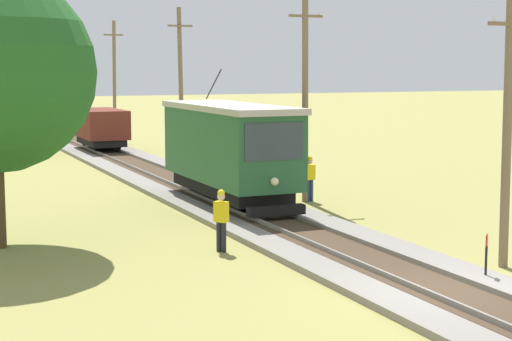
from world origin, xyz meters
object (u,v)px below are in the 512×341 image
Objects in this scene: freight_car at (101,127)px; trackside_signal_marker at (486,255)px; red_tram at (229,148)px; utility_pole_near_tram at (305,95)px; second_worker at (310,176)px; utility_pole_mid at (181,83)px; track_worker at (221,218)px; utility_pole_distant at (78,83)px; utility_pole_horizon at (48,78)px; utility_pole_far at (114,79)px; utility_pole_foreground at (507,127)px.

freight_car is 33.96m from trackside_signal_marker.
utility_pole_near_tram is (3.07, -0.15, 1.94)m from red_tram.
freight_car reaches higher than trackside_signal_marker.
second_worker is (0.17, -0.10, -3.15)m from utility_pole_near_tram.
utility_pole_mid reaches higher than utility_pole_near_tram.
second_worker is at bearing -165.33° from track_worker.
utility_pole_distant is (0.00, 27.88, -0.50)m from utility_pole_mid.
freight_car is 37.37m from utility_pole_horizon.
utility_pole_distant is at bearing 90.00° from utility_pole_mid.
freight_car is 0.66× the size of utility_pole_horizon.
utility_pole_far is at bearing 84.17° from red_tram.
freight_car is 0.62× the size of utility_pole_far.
freight_car is at bearing 92.79° from trackside_signal_marker.
red_tram is 1.02× the size of utility_pole_mid.
utility_pole_distant is 43.19m from second_worker.
second_worker is (3.24, -0.25, -1.21)m from red_tram.
utility_pole_horizon reaches higher than utility_pole_foreground.
second_worker is (0.17, -58.59, -3.03)m from utility_pole_horizon.
utility_pole_near_tram is at bearing -90.00° from utility_pole_horizon.
utility_pole_horizon is at bearing 85.28° from freight_car.
utility_pole_distant is (0.00, 12.80, -0.51)m from utility_pole_far.
red_tram is 4.79× the size of second_worker.
trackside_signal_marker is 12.58m from second_worker.
trackside_signal_marker is at bearing -87.21° from freight_car.
freight_car is 21.71m from utility_pole_near_tram.
utility_pole_horizon reaches higher than second_worker.
utility_pole_near_tram is at bearing -90.00° from utility_pole_distant.
utility_pole_horizon is at bearing 90.00° from utility_pole_distant.
utility_pole_distant is at bearing -2.59° from second_worker.
utility_pole_near_tram is at bearing -164.14° from track_worker.
red_tram reaches higher than freight_car.
freight_car is at bearing -109.11° from utility_pole_far.
utility_pole_near_tram is 58.49m from utility_pole_horizon.
track_worker is at bearing -96.16° from freight_car.
track_worker is at bearing -96.99° from utility_pole_distant.
red_tram is 3.63m from utility_pole_near_tram.
utility_pole_near_tram reaches higher than trackside_signal_marker.
second_worker is (0.17, -30.29, -3.34)m from utility_pole_far.
utility_pole_far is at bearing 90.00° from utility_pole_foreground.
utility_pole_horizon is at bearing 90.00° from utility_pole_far.
utility_pole_distant is at bearing 90.00° from utility_pole_far.
utility_pole_horizon is 58.67m from second_worker.
track_worker is at bearing 134.49° from second_worker.
utility_pole_far is at bearing -132.00° from track_worker.
second_worker is at bearing -81.40° from freight_car.
trackside_signal_marker is (-1.42, -1.09, -3.00)m from utility_pole_foreground.
freight_car is 0.73× the size of utility_pole_foreground.
utility_pole_mid is 1.07× the size of utility_pole_horizon.
utility_pole_mid is at bearing 90.00° from utility_pole_foreground.
utility_pole_far reaches higher than second_worker.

